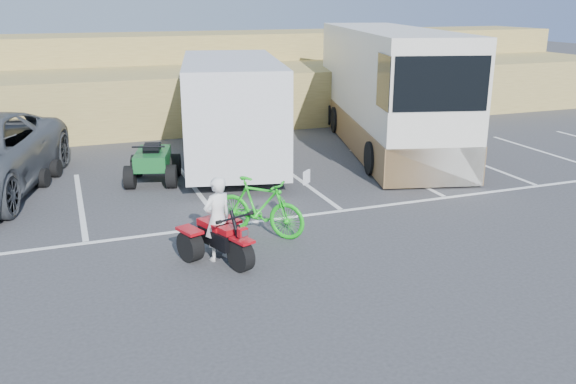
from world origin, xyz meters
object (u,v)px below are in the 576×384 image
object	(u,v)px
rider	(218,219)
rv_motorhome	(386,96)
green_dirt_bike	(260,207)
quad_atv_blue	(35,182)
cargo_trailer	(232,109)
quad_atv_green	(154,182)
red_trike_atv	(224,261)

from	to	relation	value
rider	rv_motorhome	size ratio (longest dim) A/B	0.15
green_dirt_bike	quad_atv_blue	size ratio (longest dim) A/B	1.42
cargo_trailer	quad_atv_green	bearing A→B (deg)	-144.48
quad_atv_blue	quad_atv_green	distance (m)	3.06
green_dirt_bike	cargo_trailer	xyz separation A→B (m)	(0.96, 5.46, 1.00)
rider	quad_atv_blue	xyz separation A→B (m)	(-3.22, 6.37, -0.77)
rv_motorhome	rider	bearing A→B (deg)	-121.04
cargo_trailer	quad_atv_blue	xyz separation A→B (m)	(-5.24, 0.04, -1.58)
cargo_trailer	green_dirt_bike	bearing A→B (deg)	-87.56
red_trike_atv	rider	distance (m)	0.78
cargo_trailer	quad_atv_blue	size ratio (longest dim) A/B	4.90
quad_atv_blue	quad_atv_green	bearing A→B (deg)	-1.38
rider	green_dirt_bike	distance (m)	1.39
rv_motorhome	quad_atv_green	xyz separation A→B (m)	(-7.59, -1.73, -1.55)
green_dirt_bike	quad_atv_green	size ratio (longest dim) A/B	1.15
cargo_trailer	rv_motorhome	size ratio (longest dim) A/B	0.65
red_trike_atv	cargo_trailer	size ratio (longest dim) A/B	0.22
cargo_trailer	quad_atv_blue	bearing A→B (deg)	-167.98
cargo_trailer	quad_atv_green	size ratio (longest dim) A/B	3.97
green_dirt_bike	rv_motorhome	distance (m)	8.79
green_dirt_bike	quad_atv_green	xyz separation A→B (m)	(-1.41, 4.44, -0.58)
green_dirt_bike	quad_atv_green	world-z (taller)	green_dirt_bike
red_trike_atv	green_dirt_bike	xyz separation A→B (m)	(1.00, 1.02, 0.58)
quad_atv_blue	rv_motorhome	bearing A→B (deg)	22.43
cargo_trailer	red_trike_atv	bearing A→B (deg)	-94.44
rv_motorhome	quad_atv_blue	size ratio (longest dim) A/B	7.52
rv_motorhome	quad_atv_green	world-z (taller)	rv_motorhome
quad_atv_green	green_dirt_bike	bearing A→B (deg)	-56.95
red_trike_atv	cargo_trailer	bearing A→B (deg)	52.41
green_dirt_bike	quad_atv_green	distance (m)	4.70
cargo_trailer	quad_atv_blue	world-z (taller)	cargo_trailer
red_trike_atv	green_dirt_bike	size ratio (longest dim) A/B	0.77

